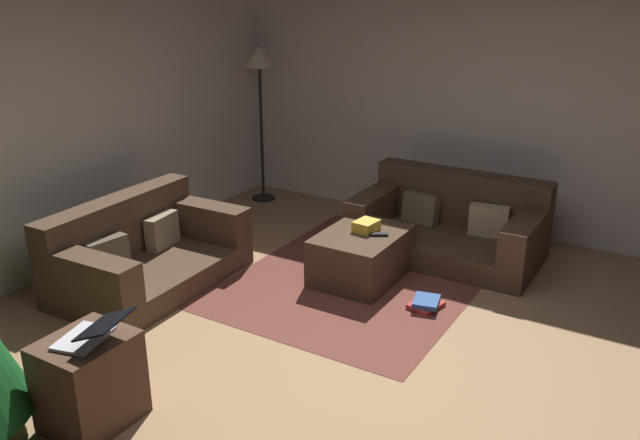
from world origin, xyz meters
TOP-DOWN VIEW (x-y plane):
  - ground_plane at (0.00, 0.00)m, footprint 6.40×6.40m
  - rear_partition at (0.00, 3.14)m, footprint 6.40×0.12m
  - corner_partition at (3.14, 0.00)m, footprint 0.12×6.40m
  - couch_left at (0.24, 2.26)m, footprint 1.68×1.02m
  - couch_right at (2.26, 0.20)m, footprint 0.99×1.72m
  - ottoman at (1.32, 0.67)m, footprint 0.88×0.65m
  - gift_box at (1.38, 0.66)m, footprint 0.23×0.19m
  - tv_remote at (1.33, 0.52)m, footprint 0.13×0.16m
  - side_table at (-1.32, 1.10)m, footprint 0.52×0.44m
  - laptop at (-1.30, 1.04)m, footprint 0.41×0.45m
  - book_stack at (1.07, -0.05)m, footprint 0.31×0.26m
  - corner_lamp at (2.66, 2.71)m, footprint 0.36×0.36m
  - area_rug at (1.32, 0.67)m, footprint 2.60×2.00m

SIDE VIEW (x-z plane):
  - ground_plane at x=0.00m, z-range 0.00..0.00m
  - area_rug at x=1.32m, z-range 0.00..0.01m
  - book_stack at x=1.07m, z-range 0.00..0.08m
  - ottoman at x=1.32m, z-range 0.00..0.43m
  - couch_left at x=0.24m, z-range -0.09..0.65m
  - couch_right at x=2.26m, z-range -0.10..0.66m
  - side_table at x=-1.32m, z-range 0.00..0.56m
  - tv_remote at x=1.33m, z-range 0.43..0.45m
  - gift_box at x=1.38m, z-range 0.43..0.52m
  - laptop at x=-1.30m, z-range 0.53..0.70m
  - rear_partition at x=0.00m, z-range 0.00..2.60m
  - corner_partition at x=3.14m, z-range 0.00..2.60m
  - corner_lamp at x=2.66m, z-range 0.64..2.45m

